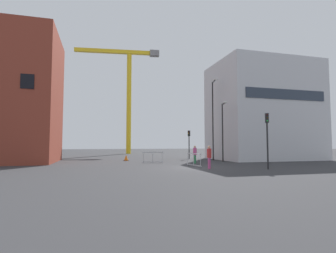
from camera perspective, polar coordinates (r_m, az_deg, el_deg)
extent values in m
plane|color=#333335|center=(20.86, 5.42, -8.90)|extent=(160.00, 160.00, 0.00)
cube|color=brown|center=(31.02, -31.65, 5.54)|extent=(9.65, 8.67, 13.18)
cube|color=black|center=(26.26, -28.21, 8.64)|extent=(1.10, 0.06, 1.30)
cube|color=silver|center=(34.43, 19.80, 3.06)|extent=(11.76, 8.58, 11.68)
cube|color=#2D3847|center=(31.21, 24.31, 6.39)|extent=(9.88, 0.08, 1.10)
cylinder|color=yellow|center=(51.36, -8.48, 4.98)|extent=(0.90, 0.90, 19.34)
cube|color=yellow|center=(53.91, -11.34, 15.64)|extent=(15.30, 2.54, 0.70)
cube|color=slate|center=(54.01, -2.97, 15.53)|extent=(1.93, 1.41, 1.10)
cylinder|color=black|center=(30.73, 9.70, 1.24)|extent=(0.14, 0.14, 9.07)
cube|color=black|center=(30.65, 9.93, 9.66)|extent=(0.46, 1.62, 0.10)
ellipsoid|color=silver|center=(29.87, 10.26, 9.98)|extent=(0.44, 0.24, 0.16)
cylinder|color=#232326|center=(28.25, 11.75, -1.30)|extent=(0.14, 0.14, 6.11)
cube|color=#232326|center=(27.70, 12.00, 4.91)|extent=(0.58, 1.68, 0.10)
ellipsoid|color=silver|center=(26.86, 12.34, 5.14)|extent=(0.44, 0.24, 0.16)
cylinder|color=#232326|center=(32.90, 4.60, -4.57)|extent=(0.12, 0.12, 2.83)
cube|color=#232326|center=(32.93, 4.58, -1.50)|extent=(0.36, 0.37, 0.70)
sphere|color=#390605|center=(32.77, 4.47, -1.10)|extent=(0.11, 0.11, 0.11)
sphere|color=#F2A514|center=(32.76, 4.48, -1.49)|extent=(0.11, 0.11, 0.11)
sphere|color=#07330F|center=(32.75, 4.48, -1.87)|extent=(0.11, 0.11, 0.11)
cylinder|color=#232326|center=(20.74, 20.79, -3.95)|extent=(0.12, 0.12, 3.43)
cube|color=#232326|center=(20.83, 20.65, 1.73)|extent=(0.34, 0.36, 0.70)
sphere|color=#390605|center=(20.68, 20.72, 2.39)|extent=(0.11, 0.11, 0.11)
sphere|color=#3C2905|center=(20.66, 20.73, 1.78)|extent=(0.11, 0.11, 0.11)
sphere|color=green|center=(20.64, 20.75, 1.17)|extent=(0.11, 0.11, 0.11)
cylinder|color=#2D844C|center=(25.31, 5.79, -7.08)|extent=(0.14, 0.14, 0.81)
cylinder|color=#2D844C|center=(25.50, 5.94, -7.06)|extent=(0.14, 0.14, 0.81)
cylinder|color=#D14C8C|center=(25.37, 5.86, -5.41)|extent=(0.34, 0.34, 0.67)
sphere|color=tan|center=(25.37, 5.85, -4.40)|extent=(0.22, 0.22, 0.22)
cylinder|color=#D14C8C|center=(20.17, 9.03, -7.87)|extent=(0.14, 0.14, 0.82)
cylinder|color=#D14C8C|center=(19.98, 8.85, -7.92)|extent=(0.14, 0.14, 0.82)
cylinder|color=red|center=(20.04, 8.92, -5.74)|extent=(0.34, 0.34, 0.69)
sphere|color=tan|center=(20.02, 8.91, -4.45)|extent=(0.22, 0.22, 0.22)
cube|color=#B2B5BA|center=(22.12, 5.59, -5.88)|extent=(0.39, 2.48, 0.06)
cube|color=#B2B5BA|center=(22.17, 5.61, -8.34)|extent=(0.39, 2.48, 0.06)
cylinder|color=#B2B5BA|center=(21.16, 7.05, -7.39)|extent=(0.04, 0.04, 1.05)
cylinder|color=#B2B5BA|center=(22.14, 5.60, -7.24)|extent=(0.04, 0.04, 1.05)
cylinder|color=#B2B5BA|center=(23.14, 4.27, -7.10)|extent=(0.04, 0.04, 1.05)
cube|color=gray|center=(25.99, -3.33, -5.58)|extent=(2.05, 0.34, 0.06)
cube|color=gray|center=(26.03, -3.34, -7.67)|extent=(2.05, 0.34, 0.06)
cylinder|color=gray|center=(25.96, -5.39, -6.73)|extent=(0.04, 0.04, 1.05)
cylinder|color=gray|center=(26.01, -3.33, -6.74)|extent=(0.04, 0.04, 1.05)
cylinder|color=gray|center=(26.09, -1.29, -6.74)|extent=(0.04, 0.04, 1.05)
cube|color=black|center=(29.71, -9.08, -7.32)|extent=(0.63, 0.63, 0.03)
cone|color=orange|center=(29.69, -9.07, -6.73)|extent=(0.49, 0.49, 0.64)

